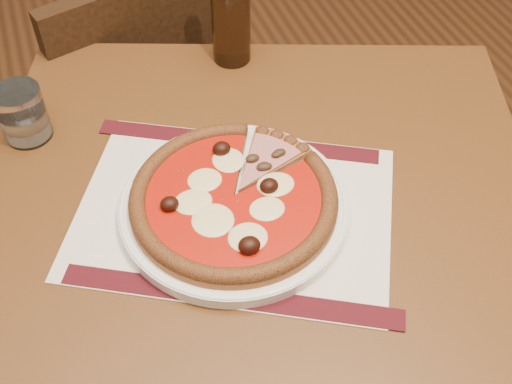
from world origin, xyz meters
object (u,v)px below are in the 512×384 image
(plate, at_px, (234,207))
(pizza, at_px, (234,198))
(table, at_px, (260,259))
(chair_far, at_px, (137,103))
(water_glass, at_px, (23,114))
(bottle, at_px, (231,15))

(plate, bearing_deg, pizza, -141.64)
(table, xyz_separation_m, chair_far, (-0.07, 0.62, -0.17))
(chair_far, xyz_separation_m, water_glass, (-0.21, -0.35, 0.32))
(chair_far, height_order, bottle, bottle)
(chair_far, distance_m, bottle, 0.47)
(chair_far, xyz_separation_m, plate, (0.04, -0.60, 0.29))
(table, distance_m, pizza, 0.14)
(plate, bearing_deg, table, -32.35)
(water_glass, bearing_deg, bottle, 12.56)
(chair_far, bearing_deg, bottle, 103.41)
(chair_far, relative_size, bottle, 3.79)
(table, bearing_deg, bottle, 77.91)
(water_glass, distance_m, bottle, 0.37)
(plate, relative_size, water_glass, 3.64)
(plate, bearing_deg, water_glass, 134.27)
(table, relative_size, bottle, 4.69)
(table, height_order, pizza, pizza)
(table, distance_m, plate, 0.12)
(plate, height_order, pizza, pizza)
(plate, xyz_separation_m, water_glass, (-0.25, 0.26, 0.03))
(bottle, bearing_deg, pizza, -107.94)
(chair_far, relative_size, water_glass, 9.57)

